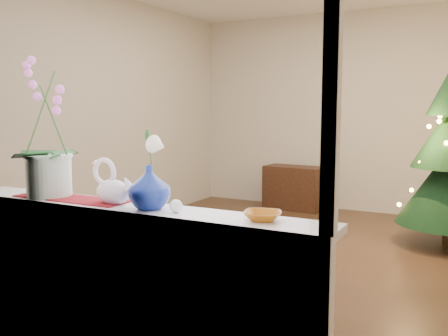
{
  "coord_description": "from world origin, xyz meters",
  "views": [
    {
      "loc": [
        1.61,
        -4.35,
        1.42
      ],
      "look_at": [
        0.05,
        -1.4,
        1.01
      ],
      "focal_mm": 40.0,
      "sensor_mm": 36.0,
      "label": 1
    }
  ],
  "objects_px": {
    "swan": "(113,182)",
    "side_table": "(294,188)",
    "orchid_pot": "(47,127)",
    "paperweight": "(176,206)",
    "blue_vase": "(149,184)",
    "amber_dish": "(262,217)"
  },
  "relations": [
    {
      "from": "swan",
      "to": "paperweight",
      "type": "xyz_separation_m",
      "value": [
        0.4,
        -0.03,
        -0.08
      ]
    },
    {
      "from": "blue_vase",
      "to": "side_table",
      "type": "bearing_deg",
      "value": 101.21
    },
    {
      "from": "side_table",
      "to": "paperweight",
      "type": "bearing_deg",
      "value": -72.19
    },
    {
      "from": "swan",
      "to": "blue_vase",
      "type": "distance_m",
      "value": 0.24
    },
    {
      "from": "orchid_pot",
      "to": "paperweight",
      "type": "distance_m",
      "value": 0.94
    },
    {
      "from": "side_table",
      "to": "amber_dish",
      "type": "bearing_deg",
      "value": -67.08
    },
    {
      "from": "swan",
      "to": "side_table",
      "type": "bearing_deg",
      "value": 112.61
    },
    {
      "from": "blue_vase",
      "to": "amber_dish",
      "type": "distance_m",
      "value": 0.6
    },
    {
      "from": "orchid_pot",
      "to": "swan",
      "type": "distance_m",
      "value": 0.54
    },
    {
      "from": "amber_dish",
      "to": "side_table",
      "type": "height_order",
      "value": "amber_dish"
    },
    {
      "from": "paperweight",
      "to": "amber_dish",
      "type": "relative_size",
      "value": 0.44
    },
    {
      "from": "orchid_pot",
      "to": "side_table",
      "type": "height_order",
      "value": "orchid_pot"
    },
    {
      "from": "swan",
      "to": "side_table",
      "type": "height_order",
      "value": "swan"
    },
    {
      "from": "amber_dish",
      "to": "orchid_pot",
      "type": "bearing_deg",
      "value": -179.58
    },
    {
      "from": "side_table",
      "to": "orchid_pot",
      "type": "bearing_deg",
      "value": -82.69
    },
    {
      "from": "blue_vase",
      "to": "side_table",
      "type": "height_order",
      "value": "blue_vase"
    },
    {
      "from": "orchid_pot",
      "to": "paperweight",
      "type": "height_order",
      "value": "orchid_pot"
    },
    {
      "from": "orchid_pot",
      "to": "blue_vase",
      "type": "height_order",
      "value": "orchid_pot"
    },
    {
      "from": "swan",
      "to": "side_table",
      "type": "xyz_separation_m",
      "value": [
        -0.67,
        4.58,
        -0.73
      ]
    },
    {
      "from": "orchid_pot",
      "to": "swan",
      "type": "height_order",
      "value": "orchid_pot"
    },
    {
      "from": "side_table",
      "to": "blue_vase",
      "type": "bearing_deg",
      "value": -74.09
    },
    {
      "from": "orchid_pot",
      "to": "side_table",
      "type": "distance_m",
      "value": 4.69
    }
  ]
}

